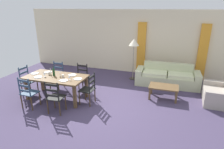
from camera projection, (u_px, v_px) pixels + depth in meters
name	position (u px, v px, depth m)	size (l,w,h in m)	color
ground_plane	(103.00, 104.00, 5.85)	(9.60, 9.60, 0.02)	#413653
wall_far	(129.00, 42.00, 8.35)	(9.60, 0.16, 2.70)	beige
curtain_panel_left	(141.00, 49.00, 8.14)	(0.35, 0.08, 2.20)	orange
curtain_panel_right	(202.00, 53.00, 7.43)	(0.35, 0.08, 2.20)	orange
dining_table	(56.00, 79.00, 5.97)	(1.90, 0.96, 0.75)	brown
dining_chair_near_left	(28.00, 93.00, 5.46)	(0.43, 0.41, 0.96)	#2C445D
dining_chair_near_right	(55.00, 97.00, 5.18)	(0.45, 0.43, 0.96)	black
dining_chair_far_left	(57.00, 75.00, 6.84)	(0.43, 0.41, 0.96)	navy
dining_chair_far_right	(81.00, 78.00, 6.58)	(0.44, 0.42, 0.96)	black
dining_chair_head_west	(28.00, 80.00, 6.37)	(0.42, 0.44, 0.96)	#2E445C
dining_chair_head_east	(89.00, 89.00, 5.69)	(0.41, 0.43, 0.96)	black
dinner_plate_near_left	(38.00, 77.00, 5.84)	(0.24, 0.24, 0.02)	white
fork_near_left	(34.00, 77.00, 5.89)	(0.02, 0.17, 0.01)	silver
dinner_plate_near_right	(64.00, 80.00, 5.58)	(0.24, 0.24, 0.02)	white
fork_near_right	(59.00, 80.00, 5.62)	(0.02, 0.17, 0.01)	silver
dinner_plate_far_left	(48.00, 72.00, 6.29)	(0.24, 0.24, 0.02)	white
fork_far_left	(44.00, 72.00, 6.34)	(0.02, 0.17, 0.01)	silver
dinner_plate_far_right	(72.00, 75.00, 6.02)	(0.24, 0.24, 0.02)	white
fork_far_right	(68.00, 75.00, 6.07)	(0.02, 0.17, 0.01)	silver
dinner_plate_head_west	(35.00, 73.00, 6.17)	(0.24, 0.24, 0.02)	white
fork_head_west	(31.00, 73.00, 6.21)	(0.02, 0.17, 0.01)	silver
dinner_plate_head_east	(78.00, 79.00, 5.70)	(0.24, 0.24, 0.02)	white
fork_head_east	(74.00, 78.00, 5.75)	(0.02, 0.17, 0.01)	silver
wine_bottle	(54.00, 72.00, 5.95)	(0.07, 0.07, 0.32)	#143819
wine_glass_near_left	(44.00, 73.00, 5.86)	(0.06, 0.06, 0.16)	white
wine_glass_near_right	(69.00, 77.00, 5.60)	(0.06, 0.06, 0.16)	white
coffee_cup_primary	(63.00, 76.00, 5.84)	(0.07, 0.07, 0.09)	silver
coffee_cup_secondary	(49.00, 73.00, 6.07)	(0.07, 0.07, 0.09)	silver
candle_tall	(51.00, 74.00, 5.99)	(0.05, 0.05, 0.23)	#998C66
candle_short	(60.00, 76.00, 5.83)	(0.05, 0.05, 0.18)	#998C66
couch	(167.00, 77.00, 7.16)	(2.30, 0.87, 0.80)	#BABF93
coffee_table	(164.00, 88.00, 6.07)	(0.90, 0.56, 0.42)	brown
armchair_upholstered	(220.00, 95.00, 5.83)	(0.86, 1.20, 0.72)	#A69B8F
standing_lamp	(134.00, 45.00, 7.35)	(0.40, 0.40, 1.64)	#332D28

